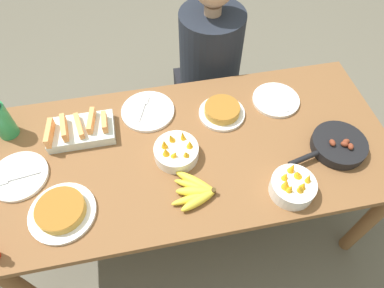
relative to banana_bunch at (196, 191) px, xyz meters
name	(u,v)px	position (x,y,z in m)	size (l,w,h in m)	color
ground_plane	(192,215)	(0.03, 0.23, -0.76)	(14.00, 14.00, 0.00)	#666051
dining_table	(192,159)	(0.03, 0.23, -0.11)	(1.85, 0.85, 0.74)	brown
banana_bunch	(196,191)	(0.00, 0.00, 0.00)	(0.20, 0.22, 0.04)	yellow
melon_tray	(80,130)	(-0.47, 0.41, 0.02)	(0.30, 0.18, 0.10)	silver
skillet	(338,145)	(0.67, 0.10, 0.01)	(0.39, 0.25, 0.08)	black
frittata_plate_center	(222,111)	(0.21, 0.40, 0.01)	(0.23, 0.23, 0.06)	white
frittata_plate_side	(61,211)	(-0.54, 0.01, 0.00)	(0.27, 0.27, 0.05)	white
empty_plate_near_front	(148,111)	(-0.14, 0.49, -0.01)	(0.26, 0.26, 0.02)	white
empty_plate_far_left	(19,176)	(-0.73, 0.23, -0.01)	(0.25, 0.25, 0.02)	white
empty_plate_far_right	(276,100)	(0.50, 0.44, -0.01)	(0.24, 0.24, 0.02)	white
fruit_bowl_mango	(293,186)	(0.39, -0.07, 0.02)	(0.19, 0.19, 0.12)	white
fruit_bowl_citrus	(176,151)	(-0.05, 0.20, 0.02)	(0.20, 0.20, 0.11)	white
water_bottle	(0,120)	(-0.80, 0.48, 0.08)	(0.09, 0.09, 0.21)	#2D9351
person_figure	(209,80)	(0.27, 0.90, -0.26)	(0.40, 0.40, 1.23)	black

